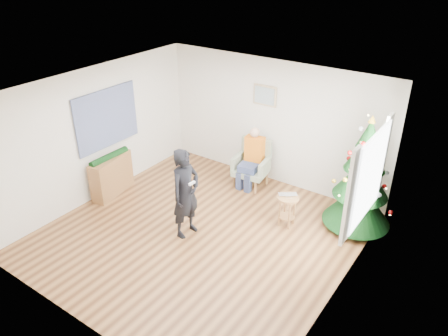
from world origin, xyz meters
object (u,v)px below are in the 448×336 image
Objects in this scene: christmas_tree at (362,180)px; console at (112,176)px; stool at (287,210)px; armchair at (252,169)px; standing_man at (186,193)px.

christmas_tree is 2.15× the size of console.
christmas_tree is at bearing 11.36° from console.
armchair is at bearing 144.86° from stool.
christmas_tree is 4.82m from console.
console is (-4.48, -1.70, -0.57)m from christmas_tree.
console is (-3.44, -1.02, 0.10)m from stool.
armchair is at bearing 174.06° from christmas_tree.
console is at bearing -163.46° from stool.
stool is 1.60m from armchair.
standing_man reaches higher than stool.
armchair reaches higher than stool.
christmas_tree is 1.41m from stool.
standing_man is 2.16m from console.
console is at bearing 89.39° from standing_man.
armchair is (-2.35, 0.24, -0.61)m from christmas_tree.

